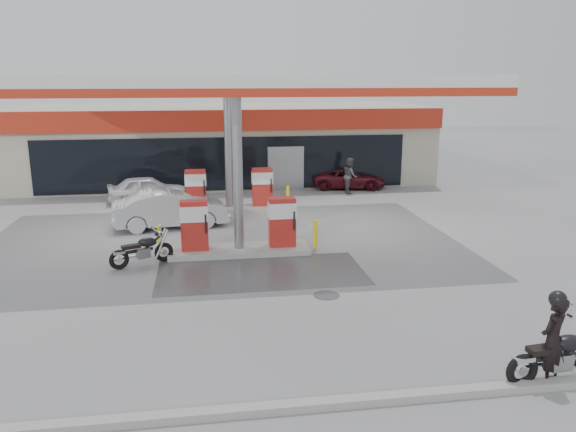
% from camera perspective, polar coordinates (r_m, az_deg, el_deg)
% --- Properties ---
extents(ground, '(90.00, 90.00, 0.00)m').
position_cam_1_polar(ground, '(16.39, -4.48, -5.85)').
color(ground, gray).
rests_on(ground, ground).
extents(wet_patch, '(6.00, 3.00, 0.00)m').
position_cam_1_polar(wet_patch, '(16.43, -2.74, -5.76)').
color(wet_patch, '#4C4C4F').
rests_on(wet_patch, ground).
extents(drain_cover, '(0.70, 0.70, 0.01)m').
position_cam_1_polar(drain_cover, '(14.81, 3.93, -8.04)').
color(drain_cover, '#38383A').
rests_on(drain_cover, ground).
extents(kerb, '(28.00, 0.25, 0.15)m').
position_cam_1_polar(kerb, '(10.07, -1.30, -18.95)').
color(kerb, gray).
rests_on(kerb, ground).
extents(store_building, '(22.00, 8.22, 4.00)m').
position_cam_1_polar(store_building, '(31.54, -6.75, 7.44)').
color(store_building, beige).
rests_on(store_building, ground).
extents(canopy, '(16.00, 10.02, 5.51)m').
position_cam_1_polar(canopy, '(20.41, -5.86, 13.14)').
color(canopy, silver).
rests_on(canopy, ground).
extents(pump_island_near, '(5.14, 1.30, 1.78)m').
position_cam_1_polar(pump_island_near, '(18.07, -5.01, -1.59)').
color(pump_island_near, '#9E9E99').
rests_on(pump_island_near, ground).
extents(pump_island_far, '(5.14, 1.30, 1.78)m').
position_cam_1_polar(pump_island_far, '(23.90, -5.97, 2.23)').
color(pump_island_far, '#9E9E99').
rests_on(pump_island_far, ground).
extents(main_motorcycle, '(2.15, 0.82, 1.10)m').
position_cam_1_polar(main_motorcycle, '(11.86, 25.86, -12.78)').
color(main_motorcycle, black).
rests_on(main_motorcycle, ground).
extents(biker_main, '(0.75, 0.67, 1.71)m').
position_cam_1_polar(biker_main, '(11.58, 25.30, -11.35)').
color(biker_main, black).
rests_on(biker_main, ground).
extents(parked_motorcycle, '(1.87, 1.02, 1.02)m').
position_cam_1_polar(parked_motorcycle, '(17.47, -14.54, -3.44)').
color(parked_motorcycle, black).
rests_on(parked_motorcycle, ground).
extents(sedan_white, '(3.72, 1.97, 1.20)m').
position_cam_1_polar(sedan_white, '(26.18, -14.09, 2.67)').
color(sedan_white, silver).
rests_on(sedan_white, ground).
extents(attendant, '(0.74, 0.91, 1.74)m').
position_cam_1_polar(attendant, '(27.52, 6.33, 4.11)').
color(attendant, '#505055').
rests_on(attendant, ground).
extents(hatchback_silver, '(4.45, 2.09, 1.41)m').
position_cam_1_polar(hatchback_silver, '(21.57, -11.83, 0.71)').
color(hatchback_silver, '#AFB2B7').
rests_on(hatchback_silver, ground).
extents(parked_car_left, '(4.96, 3.12, 1.34)m').
position_cam_1_polar(parked_car_left, '(31.10, -25.33, 3.61)').
color(parked_car_left, '#ABAFB3').
rests_on(parked_car_left, ground).
extents(parked_car_right, '(3.94, 2.34, 1.03)m').
position_cam_1_polar(parked_car_right, '(28.79, 6.21, 3.83)').
color(parked_car_right, '#59131E').
rests_on(parked_car_right, ground).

